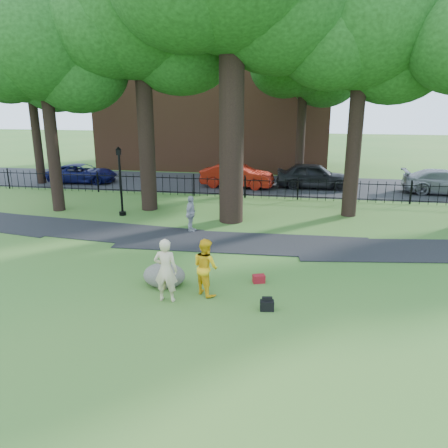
% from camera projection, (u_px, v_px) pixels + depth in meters
% --- Properties ---
extents(ground, '(120.00, 120.00, 0.00)m').
position_uv_depth(ground, '(196.00, 281.00, 13.78)').
color(ground, '#2B6222').
rests_on(ground, ground).
extents(footpath, '(36.07, 3.85, 0.03)m').
position_uv_depth(footpath, '(244.00, 243.00, 17.30)').
color(footpath, black).
rests_on(footpath, ground).
extents(street, '(80.00, 7.00, 0.02)m').
position_uv_depth(street, '(252.00, 184.00, 28.91)').
color(street, black).
rests_on(street, ground).
extents(iron_fence, '(44.00, 0.04, 1.20)m').
position_uv_depth(iron_fence, '(245.00, 187.00, 24.96)').
color(iron_fence, black).
rests_on(iron_fence, ground).
extents(brick_building, '(18.00, 8.00, 12.00)m').
position_uv_depth(brick_building, '(216.00, 92.00, 35.46)').
color(brick_building, brown).
rests_on(brick_building, ground).
extents(tree_row, '(26.82, 7.96, 12.42)m').
position_uv_depth(tree_row, '(248.00, 37.00, 19.36)').
color(tree_row, black).
rests_on(tree_row, ground).
extents(woman, '(0.68, 0.45, 1.84)m').
position_uv_depth(woman, '(166.00, 270.00, 12.19)').
color(woman, beige).
rests_on(woman, ground).
extents(man, '(1.04, 1.02, 1.69)m').
position_uv_depth(man, '(206.00, 267.00, 12.64)').
color(man, yellow).
rests_on(man, ground).
extents(pedestrian, '(0.49, 0.96, 1.57)m').
position_uv_depth(pedestrian, '(191.00, 214.00, 18.59)').
color(pedestrian, '#9C9DA1').
rests_on(pedestrian, ground).
extents(boulder, '(1.33, 1.02, 0.76)m').
position_uv_depth(boulder, '(164.00, 274.00, 13.34)').
color(boulder, slate).
rests_on(boulder, ground).
extents(lamppost, '(0.33, 0.33, 3.34)m').
position_uv_depth(lamppost, '(121.00, 182.00, 20.94)').
color(lamppost, black).
rests_on(lamppost, ground).
extents(backpack, '(0.40, 0.29, 0.28)m').
position_uv_depth(backpack, '(267.00, 305.00, 11.83)').
color(backpack, black).
rests_on(backpack, ground).
extents(red_bag, '(0.43, 0.34, 0.25)m').
position_uv_depth(red_bag, '(259.00, 279.00, 13.60)').
color(red_bag, maroon).
rests_on(red_bag, ground).
extents(red_sedan, '(4.73, 2.00, 1.52)m').
position_uv_depth(red_sedan, '(237.00, 176.00, 27.80)').
color(red_sedan, '#9D190C').
rests_on(red_sedan, ground).
extents(navy_van, '(4.71, 2.55, 1.26)m').
position_uv_depth(navy_van, '(83.00, 173.00, 29.38)').
color(navy_van, '#0D0F42').
rests_on(navy_van, ground).
extents(grey_car, '(4.70, 1.90, 1.60)m').
position_uv_depth(grey_car, '(314.00, 176.00, 27.55)').
color(grey_car, black).
rests_on(grey_car, ground).
extents(silver_car, '(5.06, 2.33, 1.43)m').
position_uv_depth(silver_car, '(446.00, 182.00, 25.88)').
color(silver_car, gray).
rests_on(silver_car, ground).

